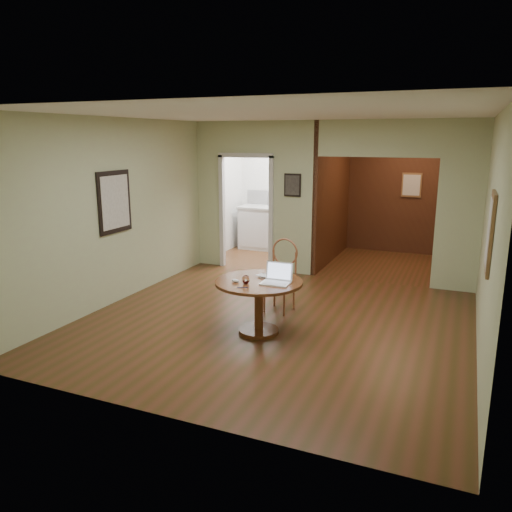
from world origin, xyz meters
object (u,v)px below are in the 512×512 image
at_px(dining_table, 259,294).
at_px(open_laptop, 277,278).
at_px(closed_laptop, 267,278).
at_px(chair, 282,271).

bearing_deg(dining_table, open_laptop, 3.29).
relative_size(open_laptop, closed_laptop, 1.02).
distance_m(open_laptop, closed_laptop, 0.21).
distance_m(chair, open_laptop, 0.96).
bearing_deg(chair, closed_laptop, -76.61).
xyz_separation_m(open_laptop, closed_laptop, (-0.18, 0.10, -0.05)).
height_order(dining_table, open_laptop, open_laptop).
relative_size(chair, open_laptop, 2.94).
bearing_deg(dining_table, chair, 92.23).
distance_m(dining_table, open_laptop, 0.34).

